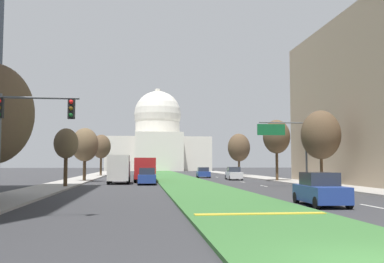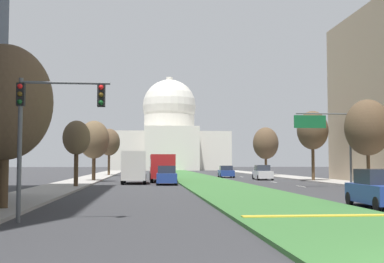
{
  "view_description": "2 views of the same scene",
  "coord_description": "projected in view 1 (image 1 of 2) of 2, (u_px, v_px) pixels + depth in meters",
  "views": [
    {
      "loc": [
        -5.1,
        -9.1,
        2.33
      ],
      "look_at": [
        -0.28,
        31.99,
        5.35
      ],
      "focal_mm": 40.45,
      "sensor_mm": 36.0,
      "label": 1
    },
    {
      "loc": [
        -6.38,
        -8.77,
        2.16
      ],
      "look_at": [
        -2.11,
        37.09,
        5.02
      ],
      "focal_mm": 46.02,
      "sensor_mm": 36.0,
      "label": 2
    }
  ],
  "objects": [
    {
      "name": "ground_plane",
      "position": [
        171.0,
        177.0,
        73.05
      ],
      "size": [
        282.6,
        282.6,
        0.0
      ],
      "primitive_type": "plane",
      "color": "#333335"
    },
    {
      "name": "box_truck_delivery",
      "position": [
        119.0,
        169.0,
        48.94
      ],
      "size": [
        2.4,
        6.4,
        3.2
      ],
      "color": "#4C5156",
      "rests_on": "ground_plane"
    },
    {
      "name": "traffic_light_near_left",
      "position": [
        20.0,
        128.0,
        17.83
      ],
      "size": [
        3.34,
        0.35,
        5.2
      ],
      "color": "#515456",
      "rests_on": "ground_plane"
    },
    {
      "name": "overhead_guide_sign",
      "position": [
        289.0,
        140.0,
        42.54
      ],
      "size": [
        5.07,
        0.2,
        6.5
      ],
      "color": "#515456",
      "rests_on": "ground_plane"
    },
    {
      "name": "street_tree_right_mid",
      "position": [
        321.0,
        135.0,
        42.3
      ],
      "size": [
        3.84,
        3.84,
        7.49
      ],
      "color": "#4C3823",
      "rests_on": "ground_plane"
    },
    {
      "name": "street_tree_right_distant",
      "position": [
        239.0,
        148.0,
        78.4
      ],
      "size": [
        4.04,
        4.04,
        7.66
      ],
      "color": "#4C3823",
      "rests_on": "ground_plane"
    },
    {
      "name": "sedan_midblock",
      "position": [
        147.0,
        177.0,
        46.68
      ],
      "size": [
        2.07,
        4.39,
        1.81
      ],
      "color": "navy",
      "rests_on": "ground_plane"
    },
    {
      "name": "grass_median",
      "position": [
        174.0,
        178.0,
        66.7
      ],
      "size": [
        6.35,
        115.61,
        0.14
      ],
      "primitive_type": "cube",
      "color": "#386B33",
      "rests_on": "ground_plane"
    },
    {
      "name": "capitol_building",
      "position": [
        158.0,
        141.0,
        136.67
      ],
      "size": [
        31.41,
        26.93,
        26.01
      ],
      "color": "silver",
      "rests_on": "ground_plane"
    },
    {
      "name": "sidewalk_left",
      "position": [
        80.0,
        180.0,
        58.78
      ],
      "size": [
        4.0,
        115.61,
        0.15
      ],
      "primitive_type": "cube",
      "color": "#9E9991",
      "rests_on": "ground_plane"
    },
    {
      "name": "street_tree_left_far",
      "position": [
        85.0,
        145.0,
        54.0
      ],
      "size": [
        3.34,
        3.34,
        6.71
      ],
      "color": "#4C3823",
      "rests_on": "ground_plane"
    },
    {
      "name": "city_bus",
      "position": [
        145.0,
        167.0,
        55.16
      ],
      "size": [
        2.62,
        11.0,
        2.95
      ],
      "color": "#B21E1E",
      "rests_on": "ground_plane"
    },
    {
      "name": "sidewalk_right",
      "position": [
        271.0,
        179.0,
        61.9
      ],
      "size": [
        4.0,
        115.61,
        0.15
      ],
      "primitive_type": "cube",
      "color": "#9E9991",
      "rests_on": "ground_plane"
    },
    {
      "name": "street_tree_left_mid",
      "position": [
        66.0,
        144.0,
        40.98
      ],
      "size": [
        2.29,
        2.29,
        5.63
      ],
      "color": "#4C3823",
      "rests_on": "ground_plane"
    },
    {
      "name": "median_curb_nose",
      "position": [
        260.0,
        214.0,
        18.52
      ],
      "size": [
        5.71,
        0.5,
        0.04
      ],
      "primitive_type": "cube",
      "color": "gold",
      "rests_on": "grass_median"
    },
    {
      "name": "lane_dashes_right",
      "position": [
        255.0,
        184.0,
        47.14
      ],
      "size": [
        0.16,
        50.44,
        0.01
      ],
      "color": "silver",
      "rests_on": "ground_plane"
    },
    {
      "name": "street_tree_left_distant",
      "position": [
        101.0,
        147.0,
        76.28
      ],
      "size": [
        3.35,
        3.35,
        7.34
      ],
      "color": "#4C3823",
      "rests_on": "ground_plane"
    },
    {
      "name": "sedan_distant",
      "position": [
        234.0,
        174.0,
        59.76
      ],
      "size": [
        2.06,
        4.59,
        1.79
      ],
      "color": "silver",
      "rests_on": "ground_plane"
    },
    {
      "name": "street_tree_right_far",
      "position": [
        277.0,
        137.0,
        54.94
      ],
      "size": [
        3.43,
        3.43,
        7.82
      ],
      "color": "#4C3823",
      "rests_on": "ground_plane"
    },
    {
      "name": "sedan_far_horizon",
      "position": [
        203.0,
        173.0,
        68.6
      ],
      "size": [
        2.18,
        4.28,
        1.65
      ],
      "color": "navy",
      "rests_on": "ground_plane"
    },
    {
      "name": "sedan_lead_stopped",
      "position": [
        320.0,
        190.0,
        23.64
      ],
      "size": [
        2.12,
        4.38,
        1.82
      ],
      "color": "navy",
      "rests_on": "ground_plane"
    }
  ]
}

